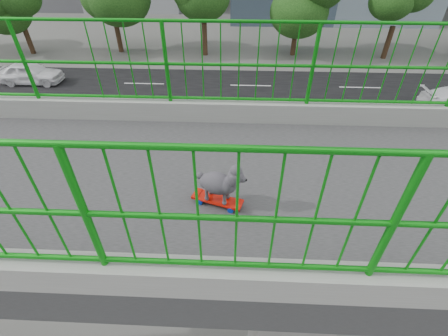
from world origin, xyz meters
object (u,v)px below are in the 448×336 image
car_7 (408,125)px  car_1 (196,153)px  car_0 (431,208)px  poodle (220,182)px  car_4 (30,73)px  skateboard (217,200)px

car_7 → car_1: bearing=105.8°
car_0 → poodle: bearing=-50.6°
car_1 → car_4: size_ratio=1.05×
skateboard → car_0: 11.95m
car_4 → car_0: bearing=-119.1°
car_1 → car_7: car_1 is taller
poodle → car_1: 11.76m
poodle → car_0: poodle is taller
skateboard → car_0: size_ratio=0.13×
skateboard → poodle: size_ratio=1.09×
poodle → car_1: size_ratio=0.11×
poodle → car_7: bearing=161.2°
car_0 → car_4: size_ratio=0.95×
car_0 → car_1: (-3.20, -9.56, 0.05)m
poodle → car_4: size_ratio=0.11×
skateboard → car_4: bearing=-123.8°
car_0 → car_7: (-6.40, 1.77, -0.02)m
skateboard → car_7: 17.23m
poodle → car_7: poodle is taller
car_4 → car_7: car_4 is taller
car_7 → poodle: bearing=143.2°
skateboard → car_4: skateboard is taller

